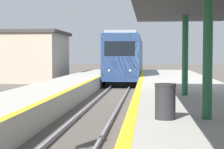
# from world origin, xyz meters

# --- Properties ---
(train) EXTENTS (2.90, 21.19, 4.49)m
(train) POSITION_xyz_m (0.00, 36.32, 2.28)
(train) COLOR black
(train) RESTS_ON ground
(trash_bin) EXTENTS (0.55, 0.55, 0.92)m
(trash_bin) POSITION_xyz_m (2.55, 7.45, 1.38)
(trash_bin) COLOR #262628
(trash_bin) RESTS_ON platform_right
(station_building) EXTENTS (11.98, 7.58, 4.85)m
(station_building) POSITION_xyz_m (-11.92, 33.45, 2.44)
(station_building) COLOR tan
(station_building) RESTS_ON ground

